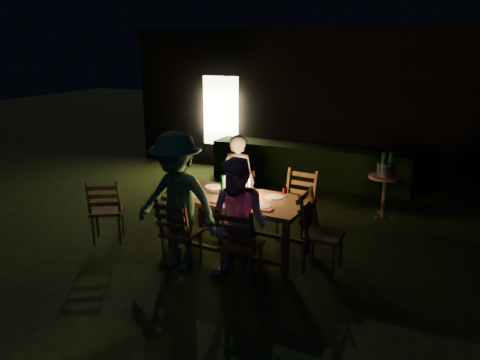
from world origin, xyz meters
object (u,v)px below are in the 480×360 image
at_px(ice_bucket, 386,169).
at_px(chair_far_left, 237,211).
at_px(person_house_side, 238,182).
at_px(person_opp_right, 239,223).
at_px(chair_near_left, 181,244).
at_px(chair_spare, 108,221).
at_px(bottle_bucket_b, 390,166).
at_px(chair_near_right, 241,258).
at_px(lantern, 243,186).
at_px(chair_far_right, 295,219).
at_px(bottle_bucket_a, 383,167).
at_px(chair_end, 322,246).
at_px(person_opp_left, 177,202).
at_px(side_table, 385,181).
at_px(bottle_table, 223,185).
at_px(dining_table, 239,202).

bearing_deg(ice_bucket, chair_far_left, -145.02).
xyz_separation_m(person_house_side, person_opp_right, (0.78, -1.70, 0.03)).
bearing_deg(person_opp_right, chair_near_left, 176.88).
height_order(chair_spare, person_house_side, person_house_side).
relative_size(chair_spare, bottle_bucket_b, 3.24).
height_order(chair_near_right, chair_far_left, chair_near_right).
distance_m(chair_near_left, lantern, 1.17).
height_order(chair_far_right, bottle_bucket_a, chair_far_right).
xyz_separation_m(chair_far_left, person_house_side, (0.00, 0.05, 0.47)).
relative_size(chair_near_left, chair_end, 0.93).
height_order(person_opp_left, side_table, person_opp_left).
relative_size(chair_end, bottle_table, 3.88).
bearing_deg(person_house_side, side_table, -141.94).
bearing_deg(bottle_bucket_a, bottle_table, -130.54).
relative_size(chair_far_right, bottle_bucket_a, 3.36).
distance_m(chair_far_right, bottle_bucket_b, 2.00).
height_order(dining_table, chair_spare, chair_spare).
relative_size(chair_far_right, chair_end, 0.99).
height_order(lantern, bottle_table, lantern).
relative_size(dining_table, bottle_bucket_b, 6.27).
xyz_separation_m(dining_table, chair_end, (1.22, -0.09, -0.40)).
bearing_deg(chair_near_right, bottle_bucket_a, 64.81).
height_order(chair_far_right, lantern, lantern).
bearing_deg(person_opp_left, ice_bucket, 58.28).
bearing_deg(dining_table, chair_near_right, -59.60).
xyz_separation_m(dining_table, person_opp_right, (0.39, -0.85, 0.06)).
distance_m(dining_table, chair_near_left, 0.99).
bearing_deg(lantern, chair_near_left, -125.24).
bearing_deg(bottle_table, chair_end, -4.01).
relative_size(chair_near_left, person_opp_left, 0.56).
bearing_deg(chair_far_left, bottle_bucket_b, -143.40).
xyz_separation_m(chair_near_left, chair_far_left, (0.10, 1.54, -0.02)).
bearing_deg(chair_far_right, chair_near_left, 58.40).
xyz_separation_m(dining_table, bottle_bucket_b, (1.72, 2.29, 0.17)).
bearing_deg(bottle_table, chair_spare, -163.31).
distance_m(chair_far_left, bottle_table, 1.04).
bearing_deg(chair_far_right, dining_table, 55.83).
xyz_separation_m(chair_end, bottle_bucket_b, (0.50, 2.37, 0.57)).
bearing_deg(side_table, bottle_bucket_a, -141.34).
height_order(chair_far_right, bottle_bucket_b, chair_far_right).
xyz_separation_m(person_house_side, ice_bucket, (2.07, 1.40, 0.09)).
xyz_separation_m(person_house_side, bottle_bucket_a, (2.02, 1.36, 0.14)).
bearing_deg(chair_far_left, chair_far_right, 177.72).
bearing_deg(chair_far_right, bottle_bucket_a, -119.42).
xyz_separation_m(bottle_table, ice_bucket, (1.92, 2.23, -0.10)).
xyz_separation_m(chair_far_left, chair_end, (1.62, -0.88, 0.04)).
bearing_deg(chair_near_right, bottle_table, 125.34).
height_order(lantern, ice_bucket, lantern).
height_order(lantern, bottle_bucket_a, lantern).
bearing_deg(chair_end, bottle_bucket_b, 169.21).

